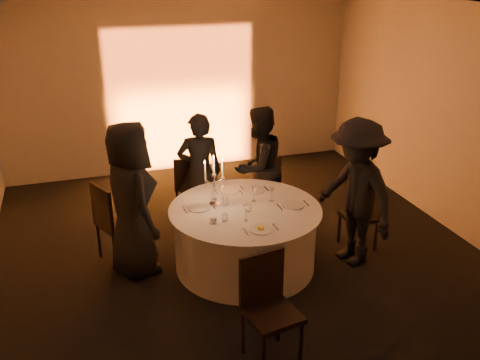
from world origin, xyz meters
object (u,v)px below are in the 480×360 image
object	(u,v)px
guest_right	(356,193)
guest_left	(131,200)
chair_back_right	(265,184)
chair_right	(364,210)
chair_front	(268,301)
coffee_cup	(214,220)
banquet_table	(245,237)
chair_back_left	(188,182)
candelabra	(214,188)
guest_back_left	(200,172)
chair_left	(112,218)
guest_back_right	(259,167)

from	to	relation	value
guest_right	guest_left	bearing A→B (deg)	-115.36
chair_back_right	chair_right	distance (m)	1.49
chair_front	coffee_cup	bearing A→B (deg)	86.50
banquet_table	chair_front	size ratio (longest dim) A/B	1.74
chair_back_left	candelabra	xyz separation A→B (m)	(0.01, -1.45, 0.50)
banquet_table	guest_right	distance (m)	1.42
chair_front	guest_back_left	distance (m)	2.75
chair_back_left	guest_back_left	distance (m)	0.59
candelabra	banquet_table	bearing A→B (deg)	-33.20
chair_left	guest_back_right	world-z (taller)	guest_back_right
guest_left	guest_right	distance (m)	2.63
candelabra	chair_back_right	bearing A→B (deg)	43.77
guest_left	guest_back_right	size ratio (longest dim) A/B	1.10
chair_right	guest_right	size ratio (longest dim) A/B	0.50
chair_left	chair_back_left	distance (m)	1.57
chair_back_left	coffee_cup	distance (m)	1.92
chair_back_left	candelabra	world-z (taller)	candelabra
guest_back_left	chair_front	bearing A→B (deg)	101.68
chair_right	banquet_table	bearing A→B (deg)	-90.21
guest_back_left	coffee_cup	distance (m)	1.42
chair_back_left	coffee_cup	bearing A→B (deg)	96.88
banquet_table	chair_front	xyz separation A→B (m)	(-0.30, -1.56, 0.20)
chair_front	guest_back_right	distance (m)	2.76
guest_back_left	candelabra	world-z (taller)	guest_back_left
banquet_table	coffee_cup	bearing A→B (deg)	-152.33
chair_left	guest_back_left	bearing A→B (deg)	-89.27
guest_left	guest_back_left	distance (m)	1.33
chair_right	candelabra	distance (m)	1.99
guest_left	coffee_cup	bearing A→B (deg)	-137.12
banquet_table	guest_right	world-z (taller)	guest_right
guest_back_left	candelabra	bearing A→B (deg)	99.20
guest_back_left	coffee_cup	xyz separation A→B (m)	(-0.19, -1.41, -0.02)
banquet_table	guest_back_right	size ratio (longest dim) A/B	1.07
banquet_table	chair_right	world-z (taller)	chair_right
banquet_table	candelabra	distance (m)	0.71
guest_back_right	candelabra	bearing A→B (deg)	17.51
chair_right	chair_front	bearing A→B (deg)	-50.71
guest_back_left	banquet_table	bearing A→B (deg)	115.05
chair_right	guest_back_left	distance (m)	2.22
guest_back_left	coffee_cup	world-z (taller)	guest_back_left
chair_back_left	guest_back_left	size ratio (longest dim) A/B	0.53
chair_left	chair_front	world-z (taller)	chair_front
guest_back_left	guest_left	bearing A→B (deg)	52.85
banquet_table	guest_right	size ratio (longest dim) A/B	0.99
chair_back_right	chair_right	world-z (taller)	chair_back_right
guest_back_right	banquet_table	bearing A→B (deg)	35.66
guest_back_right	coffee_cup	xyz separation A→B (m)	(-0.99, -1.29, -0.04)
chair_back_right	chair_back_left	bearing A→B (deg)	-53.48
chair_left	chair_front	size ratio (longest dim) A/B	0.99
banquet_table	candelabra	size ratio (longest dim) A/B	2.86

